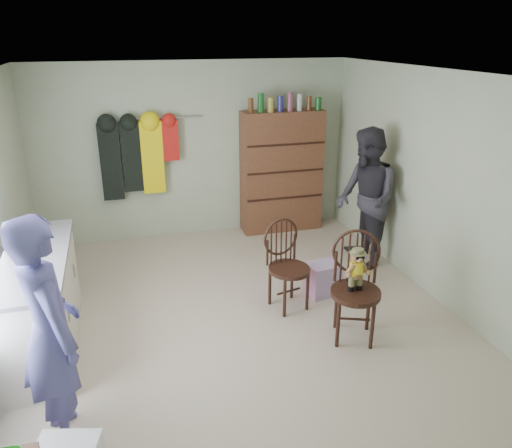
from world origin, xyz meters
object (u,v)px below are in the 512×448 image
object	(u,v)px
counter	(38,302)
chair_front	(356,279)
chair_far	(286,261)
dresser	(282,171)

from	to	relation	value
counter	chair_front	distance (m)	3.03
counter	chair_far	size ratio (longest dim) A/B	1.87
counter	chair_front	bearing A→B (deg)	-12.93
dresser	chair_front	bearing A→B (deg)	-94.81
chair_far	dresser	xyz separation A→B (m)	(0.70, 2.23, 0.38)
counter	dresser	xyz separation A→B (m)	(3.20, 2.30, 0.44)
chair_far	dresser	bearing A→B (deg)	58.90
counter	chair_front	xyz separation A→B (m)	(2.95, -0.68, 0.16)
dresser	counter	bearing A→B (deg)	-144.31
counter	dresser	world-z (taller)	dresser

